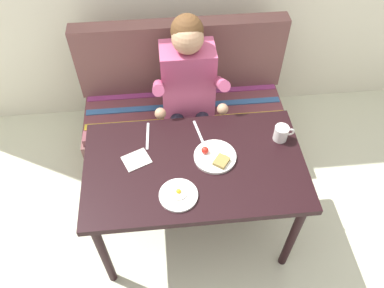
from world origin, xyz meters
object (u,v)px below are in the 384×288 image
at_px(plate_breakfast, 216,157).
at_px(person, 189,89).
at_px(plate_eggs, 178,195).
at_px(fork, 198,131).
at_px(table, 195,173).
at_px(knife, 148,136).
at_px(coffee_mug, 281,133).
at_px(couch, 184,115).
at_px(napkin, 136,160).

bearing_deg(plate_breakfast, person, 99.51).
xyz_separation_m(plate_eggs, fork, (0.15, 0.42, -0.01)).
distance_m(table, person, 0.60).
bearing_deg(plate_breakfast, table, -166.29).
relative_size(plate_eggs, knife, 0.99).
bearing_deg(coffee_mug, knife, 173.02).
distance_m(fork, knife, 0.29).
bearing_deg(plate_eggs, coffee_mug, 28.24).
relative_size(person, fork, 7.13).
bearing_deg(plate_eggs, couch, 83.87).
xyz_separation_m(couch, knife, (-0.25, -0.54, 0.40)).
bearing_deg(fork, napkin, -165.47).
distance_m(plate_eggs, knife, 0.44).
bearing_deg(table, couch, 90.00).
height_order(coffee_mug, knife, coffee_mug).
height_order(couch, person, person).
height_order(coffee_mug, fork, coffee_mug).
relative_size(plate_breakfast, knife, 1.16).
relative_size(table, napkin, 8.65).
bearing_deg(plate_eggs, fork, 70.83).
distance_m(coffee_mug, fork, 0.47).
bearing_deg(couch, person, -82.55).
height_order(plate_breakfast, fork, plate_breakfast).
bearing_deg(table, napkin, 169.65).
height_order(table, plate_breakfast, plate_breakfast).
xyz_separation_m(table, coffee_mug, (0.50, 0.13, 0.13)).
xyz_separation_m(couch, plate_eggs, (-0.10, -0.96, 0.41)).
relative_size(couch, plate_breakfast, 6.20).
bearing_deg(napkin, person, 57.76).
distance_m(person, knife, 0.45).
xyz_separation_m(couch, fork, (0.04, -0.53, 0.40)).
distance_m(person, coffee_mug, 0.66).
relative_size(couch, knife, 7.20).
bearing_deg(plate_breakfast, napkin, 176.19).
relative_size(person, coffee_mug, 10.27).
bearing_deg(plate_eggs, person, 80.87).
relative_size(napkin, fork, 0.82).
bearing_deg(table, knife, 137.82).
bearing_deg(couch, coffee_mug, -51.46).
bearing_deg(coffee_mug, plate_eggs, -151.76).
relative_size(plate_eggs, fork, 1.17).
xyz_separation_m(couch, coffee_mug, (0.50, -0.63, 0.45)).
bearing_deg(person, coffee_mug, -43.56).
relative_size(plate_breakfast, coffee_mug, 1.97).
bearing_deg(fork, couch, 83.36).
height_order(person, napkin, person).
height_order(table, knife, knife).
xyz_separation_m(plate_breakfast, fork, (-0.07, 0.20, -0.01)).
relative_size(fork, knife, 0.85).
bearing_deg(napkin, table, -10.35).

